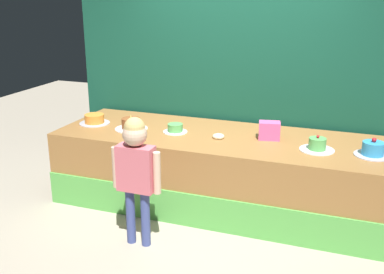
{
  "coord_description": "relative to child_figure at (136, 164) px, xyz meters",
  "views": [
    {
      "loc": [
        1.3,
        -3.84,
        2.26
      ],
      "look_at": [
        -0.24,
        0.35,
        0.82
      ],
      "focal_mm": 43.01,
      "sensor_mm": 36.0,
      "label": 1
    }
  ],
  "objects": [
    {
      "name": "ground_plane",
      "position": [
        0.46,
        0.47,
        -0.79
      ],
      "size": [
        12.0,
        12.0,
        0.0
      ],
      "primitive_type": "plane",
      "color": "#ADA38E"
    },
    {
      "name": "stage_platform",
      "position": [
        0.46,
        1.05,
        -0.39
      ],
      "size": [
        3.51,
        1.19,
        0.79
      ],
      "color": "#9E6B38",
      "rests_on": "ground_plane"
    },
    {
      "name": "curtain_backdrop",
      "position": [
        0.46,
        1.73,
        0.53
      ],
      "size": [
        4.01,
        0.08,
        2.63
      ],
      "primitive_type": "cube",
      "color": "#144C38",
      "rests_on": "ground_plane"
    },
    {
      "name": "child_figure",
      "position": [
        0.0,
        0.0,
        0.0
      ],
      "size": [
        0.47,
        0.22,
        1.22
      ],
      "color": "#3F4C8C",
      "rests_on": "ground_plane"
    },
    {
      "name": "pink_box",
      "position": [
        0.96,
        1.11,
        0.09
      ],
      "size": [
        0.24,
        0.18,
        0.18
      ],
      "primitive_type": "cube",
      "rotation": [
        0.0,
        0.0,
        0.21
      ],
      "color": "#E8599E",
      "rests_on": "stage_platform"
    },
    {
      "name": "donut",
      "position": [
        0.46,
        0.96,
        0.02
      ],
      "size": [
        0.12,
        0.12,
        0.04
      ],
      "primitive_type": "torus",
      "color": "beige",
      "rests_on": "stage_platform"
    },
    {
      "name": "cake_far_left",
      "position": [
        -1.03,
        0.99,
        0.05
      ],
      "size": [
        0.34,
        0.34,
        0.11
      ],
      "color": "silver",
      "rests_on": "stage_platform"
    },
    {
      "name": "cake_left",
      "position": [
        -0.53,
        0.94,
        0.06
      ],
      "size": [
        0.36,
        0.36,
        0.17
      ],
      "color": "white",
      "rests_on": "stage_platform"
    },
    {
      "name": "cake_center",
      "position": [
        -0.03,
        1.0,
        0.04
      ],
      "size": [
        0.26,
        0.26,
        0.09
      ],
      "color": "white",
      "rests_on": "stage_platform"
    },
    {
      "name": "cake_right",
      "position": [
        1.46,
        0.93,
        0.05
      ],
      "size": [
        0.33,
        0.33,
        0.15
      ],
      "color": "white",
      "rests_on": "stage_platform"
    },
    {
      "name": "cake_far_right",
      "position": [
        1.95,
        0.95,
        0.06
      ],
      "size": [
        0.33,
        0.33,
        0.18
      ],
      "color": "silver",
      "rests_on": "stage_platform"
    }
  ]
}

